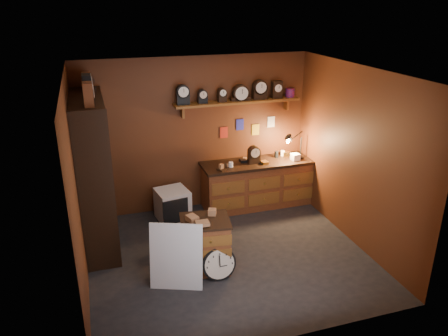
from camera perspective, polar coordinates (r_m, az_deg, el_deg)
floor at (r=6.62m, az=0.55°, el=-11.38°), size 4.00×4.00×0.00m
room_shell at (r=5.98m, az=0.69°, el=3.23°), size 4.02×3.62×2.71m
shelving_unit at (r=6.69m, az=-16.88°, el=0.03°), size 0.47×1.60×2.58m
workbench at (r=7.95m, az=4.47°, el=-1.70°), size 2.06×0.66×1.36m
low_cabinet at (r=6.15m, az=-2.42°, el=-9.68°), size 0.74×0.66×0.85m
big_round_clock at (r=6.03m, az=-0.66°, el=-12.39°), size 0.47×0.16×0.47m
white_panel at (r=6.07m, az=-6.10°, el=-14.99°), size 0.71×0.43×0.91m
mini_fridge at (r=7.55m, az=-6.73°, el=-4.79°), size 0.59×0.61×0.54m
floor_box_a at (r=6.73m, az=-7.07°, el=-10.16°), size 0.33×0.30×0.16m
floor_box_b at (r=6.59m, az=-6.06°, el=-11.07°), size 0.24×0.28×0.12m
floor_box_c at (r=6.96m, az=-2.74°, el=-8.66°), size 0.28×0.23×0.21m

